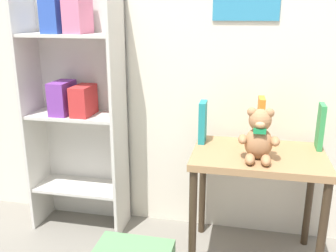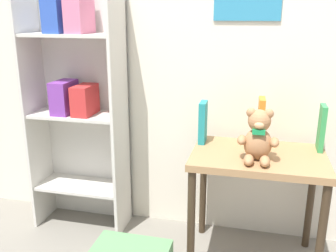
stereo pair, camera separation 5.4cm
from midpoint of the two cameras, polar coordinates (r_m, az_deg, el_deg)
name	(u,v)px [view 2 (the right image)]	position (r m, az deg, el deg)	size (l,w,h in m)	color
wall_back	(206,25)	(2.19, 6.59, 15.00)	(4.80, 0.07, 2.50)	silver
bookshelf_side	(78,97)	(2.32, -12.89, 4.39)	(0.57, 0.27, 1.46)	beige
display_table	(257,171)	(2.01, 14.21, -6.71)	(0.67, 0.47, 0.63)	#9E754C
teddy_bear	(258,137)	(1.85, 14.39, -1.67)	(0.20, 0.18, 0.26)	#A8754C
book_standing_teal	(203,122)	(2.06, 6.08, 0.57)	(0.04, 0.11, 0.23)	teal
book_standing_orange	(261,123)	(2.04, 14.67, 0.48)	(0.03, 0.12, 0.27)	orange
book_standing_green	(322,128)	(2.10, 23.04, -0.28)	(0.03, 0.11, 0.24)	#33934C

